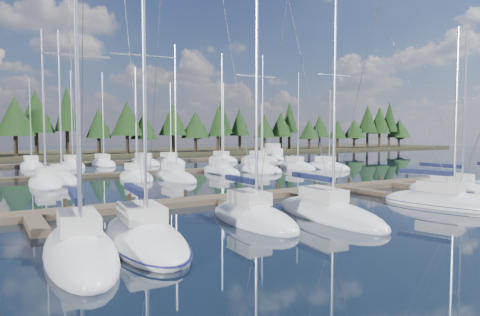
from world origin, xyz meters
TOP-DOWN VIEW (x-y plane):
  - ground at (0.00, 30.00)m, footprint 260.00×260.00m
  - far_shore at (0.00, 90.00)m, footprint 220.00×30.00m
  - main_dock at (0.00, 17.36)m, footprint 44.00×6.13m
  - back_docks at (0.00, 49.58)m, footprint 50.00×21.80m
  - front_sailboat_0 at (-17.04, 8.86)m, footprint 3.55×9.28m
  - front_sailboat_1 at (-14.23, 9.44)m, footprint 3.90×9.27m
  - front_sailboat_2 at (-7.65, 10.79)m, footprint 2.99×7.96m
  - front_sailboat_3 at (-3.29, 9.57)m, footprint 3.41×9.61m
  - front_sailboat_4 at (5.92, 8.19)m, footprint 4.86×9.23m
  - front_sailboat_5 at (11.74, 11.14)m, footprint 3.05×8.92m
  - back_sailboat_rows at (-0.33, 46.00)m, footprint 45.41×33.89m
  - motor_yacht_right at (26.20, 56.66)m, footprint 5.28×10.00m
  - tree_line at (-0.15, 80.22)m, footprint 184.99×11.94m

SIDE VIEW (x-z plane):
  - ground at x=0.00m, z-range 0.00..0.00m
  - back_docks at x=0.00m, z-range 0.00..0.40m
  - main_dock at x=0.00m, z-range -0.25..0.65m
  - back_sailboat_rows at x=-0.33m, z-range -7.57..8.10m
  - front_sailboat_4 at x=5.92m, z-range -5.97..6.52m
  - front_sailboat_1 at x=-14.23m, z-range -7.14..7.71m
  - front_sailboat_5 at x=11.74m, z-range -6.59..7.16m
  - front_sailboat_0 at x=-17.04m, z-range -6.83..7.41m
  - front_sailboat_3 at x=-3.29m, z-range -7.07..7.66m
  - front_sailboat_2 at x=-7.65m, z-range -6.88..7.48m
  - far_shore at x=0.00m, z-range 0.00..0.60m
  - motor_yacht_right at x=26.20m, z-range -1.86..2.90m
  - tree_line at x=-0.15m, z-range 0.79..14.31m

